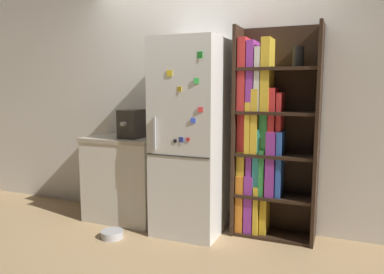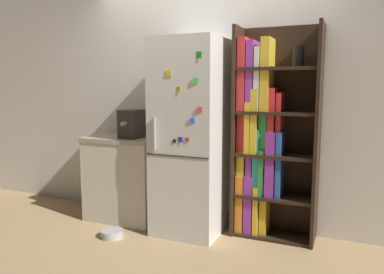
{
  "view_description": "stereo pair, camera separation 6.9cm",
  "coord_description": "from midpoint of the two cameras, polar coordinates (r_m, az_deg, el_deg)",
  "views": [
    {
      "loc": [
        1.39,
        -3.24,
        1.45
      ],
      "look_at": [
        -0.0,
        0.15,
        0.95
      ],
      "focal_mm": 35.0,
      "sensor_mm": 36.0,
      "label": 1
    },
    {
      "loc": [
        1.45,
        -3.21,
        1.45
      ],
      "look_at": [
        -0.0,
        0.15,
        0.95
      ],
      "focal_mm": 35.0,
      "sensor_mm": 36.0,
      "label": 2
    }
  ],
  "objects": [
    {
      "name": "refrigerator",
      "position": [
        3.67,
        0.39,
        -0.05
      ],
      "size": [
        0.64,
        0.68,
        1.9
      ],
      "color": "white",
      "rests_on": "ground_plane"
    },
    {
      "name": "wall_back",
      "position": [
        3.97,
        2.39,
        5.6
      ],
      "size": [
        8.0,
        0.05,
        2.6
      ],
      "color": "white",
      "rests_on": "ground_plane"
    },
    {
      "name": "bookshelf",
      "position": [
        3.64,
        11.69,
        -0.13
      ],
      "size": [
        0.78,
        0.34,
        2.0
      ],
      "color": "black",
      "rests_on": "ground_plane"
    },
    {
      "name": "kitchen_counter",
      "position": [
        4.17,
        -9.45,
        -6.11
      ],
      "size": [
        0.81,
        0.58,
        0.91
      ],
      "color": "silver",
      "rests_on": "ground_plane"
    },
    {
      "name": "pet_bowl",
      "position": [
        3.8,
        -11.57,
        -14.17
      ],
      "size": [
        0.22,
        0.22,
        0.07
      ],
      "color": "#B7B7BC",
      "rests_on": "ground_plane"
    },
    {
      "name": "espresso_machine",
      "position": [
        3.96,
        -8.64,
        2.01
      ],
      "size": [
        0.21,
        0.31,
        0.3
      ],
      "color": "#38332D",
      "rests_on": "kitchen_counter"
    },
    {
      "name": "ground_plane",
      "position": [
        3.81,
        -0.37,
        -14.58
      ],
      "size": [
        16.0,
        16.0,
        0.0
      ],
      "primitive_type": "plane",
      "color": "tan"
    }
  ]
}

